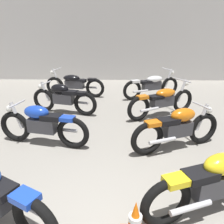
{
  "coord_description": "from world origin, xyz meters",
  "views": [
    {
      "loc": [
        0.1,
        -1.19,
        2.23
      ],
      "look_at": [
        0.0,
        3.16,
        0.55
      ],
      "focal_mm": 34.02,
      "sensor_mm": 36.0,
      "label": 1
    }
  ],
  "objects_px": {
    "motorcycle_right_row_0": "(213,183)",
    "traffic_cone": "(135,222)",
    "motorcycle_left_row_2": "(63,98)",
    "motorcycle_left_row_3": "(74,84)",
    "motorcycle_right_row_1": "(178,128)",
    "motorcycle_right_row_2": "(163,100)",
    "motorcycle_left_row_1": "(42,124)",
    "motorcycle_right_row_3": "(152,85)"
  },
  "relations": [
    {
      "from": "motorcycle_right_row_2",
      "to": "motorcycle_right_row_3",
      "type": "height_order",
      "value": "same"
    },
    {
      "from": "motorcycle_left_row_2",
      "to": "motorcycle_left_row_3",
      "type": "bearing_deg",
      "value": 90.56
    },
    {
      "from": "motorcycle_left_row_3",
      "to": "motorcycle_right_row_2",
      "type": "xyz_separation_m",
      "value": [
        2.76,
        -1.85,
        0.0
      ]
    },
    {
      "from": "motorcycle_left_row_1",
      "to": "traffic_cone",
      "type": "bearing_deg",
      "value": -51.01
    },
    {
      "from": "motorcycle_left_row_3",
      "to": "motorcycle_right_row_1",
      "type": "xyz_separation_m",
      "value": [
        2.71,
        -3.59,
        0.01
      ]
    },
    {
      "from": "motorcycle_left_row_1",
      "to": "traffic_cone",
      "type": "xyz_separation_m",
      "value": [
        1.72,
        -2.12,
        -0.2
      ]
    },
    {
      "from": "motorcycle_left_row_2",
      "to": "motorcycle_right_row_0",
      "type": "bearing_deg",
      "value": -52.26
    },
    {
      "from": "motorcycle_left_row_2",
      "to": "motorcycle_left_row_3",
      "type": "relative_size",
      "value": 0.9
    },
    {
      "from": "motorcycle_left_row_2",
      "to": "motorcycle_right_row_2",
      "type": "height_order",
      "value": "motorcycle_right_row_2"
    },
    {
      "from": "motorcycle_right_row_3",
      "to": "traffic_cone",
      "type": "relative_size",
      "value": 3.79
    },
    {
      "from": "motorcycle_left_row_3",
      "to": "motorcycle_right_row_0",
      "type": "relative_size",
      "value": 1.14
    },
    {
      "from": "motorcycle_right_row_3",
      "to": "motorcycle_right_row_0",
      "type": "bearing_deg",
      "value": -90.19
    },
    {
      "from": "motorcycle_left_row_2",
      "to": "motorcycle_left_row_1",
      "type": "bearing_deg",
      "value": -90.09
    },
    {
      "from": "motorcycle_right_row_1",
      "to": "motorcycle_right_row_3",
      "type": "xyz_separation_m",
      "value": [
        0.03,
        3.48,
        -0.01
      ]
    },
    {
      "from": "motorcycle_right_row_0",
      "to": "motorcycle_right_row_3",
      "type": "xyz_separation_m",
      "value": [
        0.02,
        5.08,
        -0.01
      ]
    },
    {
      "from": "motorcycle_left_row_2",
      "to": "motorcycle_right_row_1",
      "type": "height_order",
      "value": "same"
    },
    {
      "from": "traffic_cone",
      "to": "motorcycle_right_row_0",
      "type": "bearing_deg",
      "value": 22.95
    },
    {
      "from": "motorcycle_right_row_0",
      "to": "traffic_cone",
      "type": "relative_size",
      "value": 3.5
    },
    {
      "from": "motorcycle_left_row_1",
      "to": "motorcycle_right_row_2",
      "type": "distance_m",
      "value": 3.2
    },
    {
      "from": "motorcycle_left_row_3",
      "to": "motorcycle_right_row_0",
      "type": "xyz_separation_m",
      "value": [
        2.73,
        -5.19,
        0.01
      ]
    },
    {
      "from": "motorcycle_left_row_1",
      "to": "traffic_cone",
      "type": "height_order",
      "value": "motorcycle_left_row_1"
    },
    {
      "from": "traffic_cone",
      "to": "motorcycle_left_row_1",
      "type": "bearing_deg",
      "value": 128.99
    },
    {
      "from": "motorcycle_left_row_3",
      "to": "traffic_cone",
      "type": "bearing_deg",
      "value": -72.85
    },
    {
      "from": "motorcycle_left_row_1",
      "to": "motorcycle_right_row_2",
      "type": "bearing_deg",
      "value": 30.83
    },
    {
      "from": "motorcycle_left_row_1",
      "to": "motorcycle_right_row_0",
      "type": "height_order",
      "value": "same"
    },
    {
      "from": "motorcycle_left_row_1",
      "to": "motorcycle_left_row_2",
      "type": "relative_size",
      "value": 1.01
    },
    {
      "from": "motorcycle_left_row_2",
      "to": "motorcycle_right_row_2",
      "type": "distance_m",
      "value": 2.75
    },
    {
      "from": "motorcycle_left_row_1",
      "to": "motorcycle_left_row_3",
      "type": "height_order",
      "value": "motorcycle_left_row_3"
    },
    {
      "from": "motorcycle_left_row_1",
      "to": "motorcycle_right_row_0",
      "type": "distance_m",
      "value": 3.2
    },
    {
      "from": "motorcycle_right_row_0",
      "to": "traffic_cone",
      "type": "distance_m",
      "value": 1.1
    },
    {
      "from": "motorcycle_right_row_1",
      "to": "motorcycle_left_row_1",
      "type": "bearing_deg",
      "value": 177.78
    },
    {
      "from": "motorcycle_left_row_1",
      "to": "motorcycle_left_row_3",
      "type": "distance_m",
      "value": 3.49
    },
    {
      "from": "motorcycle_right_row_3",
      "to": "traffic_cone",
      "type": "height_order",
      "value": "motorcycle_right_row_3"
    },
    {
      "from": "motorcycle_left_row_3",
      "to": "motorcycle_right_row_2",
      "type": "distance_m",
      "value": 3.32
    },
    {
      "from": "motorcycle_left_row_3",
      "to": "motorcycle_right_row_1",
      "type": "relative_size",
      "value": 1.15
    },
    {
      "from": "motorcycle_right_row_2",
      "to": "motorcycle_right_row_1",
      "type": "bearing_deg",
      "value": -91.8
    },
    {
      "from": "motorcycle_left_row_2",
      "to": "motorcycle_right_row_0",
      "type": "relative_size",
      "value": 1.02
    },
    {
      "from": "motorcycle_left_row_3",
      "to": "motorcycle_left_row_1",
      "type": "bearing_deg",
      "value": -89.78
    },
    {
      "from": "motorcycle_left_row_2",
      "to": "motorcycle_right_row_1",
      "type": "relative_size",
      "value": 1.03
    },
    {
      "from": "motorcycle_right_row_0",
      "to": "motorcycle_right_row_2",
      "type": "xyz_separation_m",
      "value": [
        0.04,
        3.34,
        -0.01
      ]
    },
    {
      "from": "motorcycle_left_row_2",
      "to": "motorcycle_right_row_1",
      "type": "distance_m",
      "value": 3.3
    },
    {
      "from": "motorcycle_left_row_2",
      "to": "motorcycle_right_row_1",
      "type": "bearing_deg",
      "value": -35.26
    }
  ]
}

